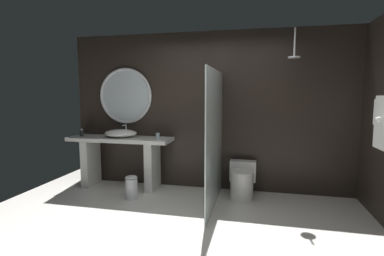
# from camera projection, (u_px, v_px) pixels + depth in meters

# --- Properties ---
(ground_plane) EXTENTS (5.76, 5.76, 0.00)m
(ground_plane) POSITION_uv_depth(u_px,v_px,m) (180.00, 241.00, 3.19)
(ground_plane) COLOR silver
(back_wall_panel) EXTENTS (4.80, 0.10, 2.60)m
(back_wall_panel) POSITION_uv_depth(u_px,v_px,m) (210.00, 112.00, 4.88)
(back_wall_panel) COLOR black
(back_wall_panel) RESTS_ON ground_plane
(vanity_counter) EXTENTS (1.76, 0.52, 0.86)m
(vanity_counter) POSITION_uv_depth(u_px,v_px,m) (121.00, 155.00, 4.97)
(vanity_counter) COLOR silver
(vanity_counter) RESTS_ON ground_plane
(vessel_sink) EXTENTS (0.55, 0.45, 0.20)m
(vessel_sink) POSITION_uv_depth(u_px,v_px,m) (121.00, 133.00, 4.95)
(vessel_sink) COLOR white
(vessel_sink) RESTS_ON vanity_counter
(tumbler_cup) EXTENTS (0.06, 0.06, 0.10)m
(tumbler_cup) POSITION_uv_depth(u_px,v_px,m) (158.00, 136.00, 4.77)
(tumbler_cup) COLOR silver
(tumbler_cup) RESTS_ON vanity_counter
(soap_dispenser) EXTENTS (0.06, 0.06, 0.13)m
(soap_dispenser) POSITION_uv_depth(u_px,v_px,m) (82.00, 133.00, 5.04)
(soap_dispenser) COLOR #282D28
(soap_dispenser) RESTS_ON vanity_counter
(round_wall_mirror) EXTENTS (0.97, 0.05, 0.97)m
(round_wall_mirror) POSITION_uv_depth(u_px,v_px,m) (125.00, 96.00, 5.09)
(round_wall_mirror) COLOR silver
(shower_glass_panel) EXTENTS (0.02, 1.50, 1.93)m
(shower_glass_panel) POSITION_uv_depth(u_px,v_px,m) (215.00, 139.00, 4.09)
(shower_glass_panel) COLOR silver
(shower_glass_panel) RESTS_ON ground_plane
(rain_shower_head) EXTENTS (0.17, 0.17, 0.41)m
(rain_shower_head) POSITION_uv_depth(u_px,v_px,m) (294.00, 53.00, 4.04)
(rain_shower_head) COLOR silver
(toilet) EXTENTS (0.41, 0.55, 0.54)m
(toilet) POSITION_uv_depth(u_px,v_px,m) (242.00, 180.00, 4.48)
(toilet) COLOR white
(toilet) RESTS_ON ground_plane
(waste_bin) EXTENTS (0.18, 0.18, 0.36)m
(waste_bin) POSITION_uv_depth(u_px,v_px,m) (132.00, 187.00, 4.45)
(waste_bin) COLOR silver
(waste_bin) RESTS_ON ground_plane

